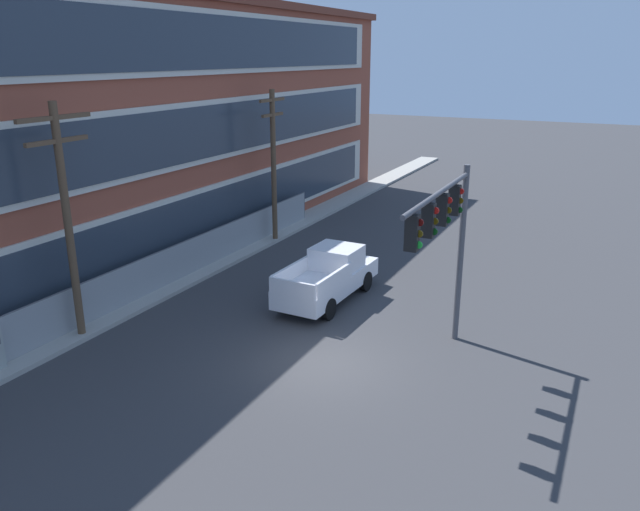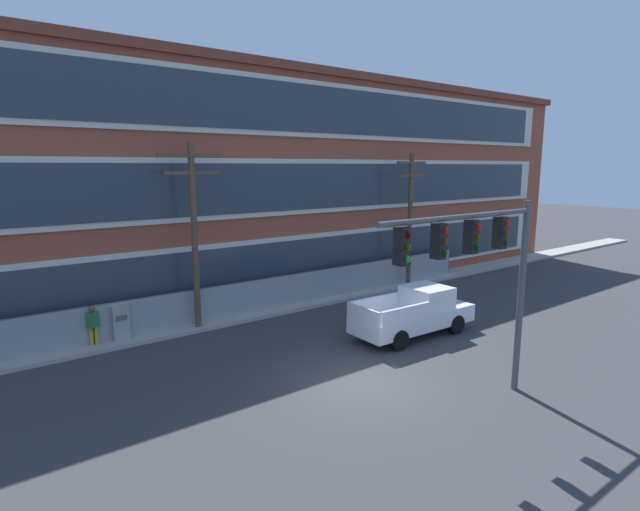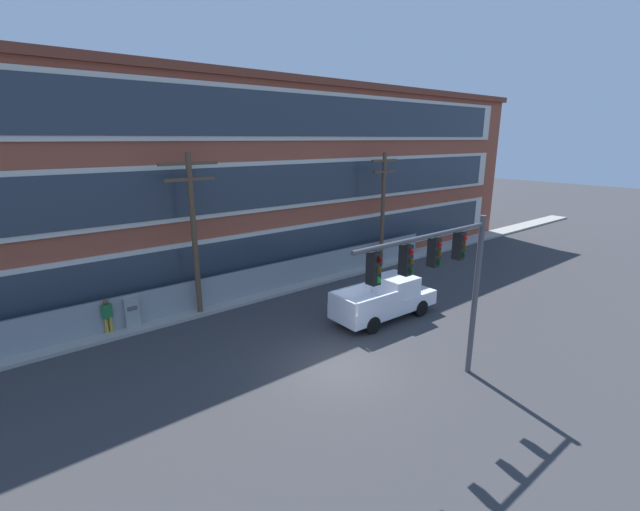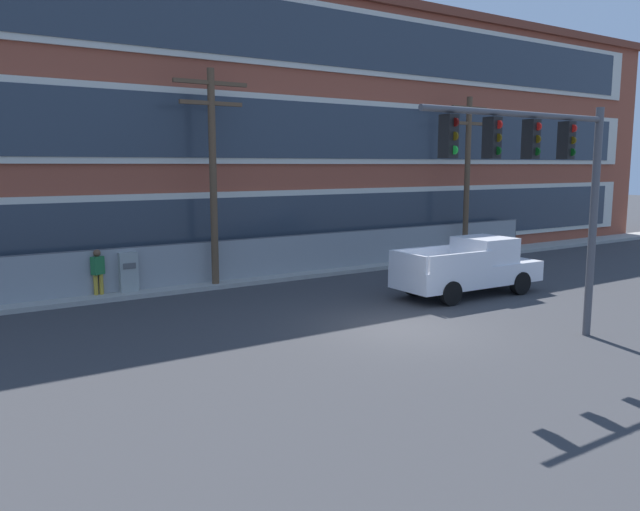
# 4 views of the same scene
# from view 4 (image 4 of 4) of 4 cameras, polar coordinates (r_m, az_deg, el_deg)

# --- Properties ---
(ground_plane) EXTENTS (160.00, 160.00, 0.00)m
(ground_plane) POSITION_cam_4_polar(r_m,az_deg,el_deg) (17.44, 7.49, -6.62)
(ground_plane) COLOR #38383A
(sidewalk_building_side) EXTENTS (80.00, 1.61, 0.16)m
(sidewalk_building_side) POSITION_cam_4_polar(r_m,az_deg,el_deg) (24.37, -5.85, -2.12)
(sidewalk_building_side) COLOR #9E9B93
(sidewalk_building_side) RESTS_ON ground
(brick_mill_building) EXTENTS (47.53, 10.78, 11.75)m
(brick_mill_building) POSITION_cam_4_polar(r_m,az_deg,el_deg) (30.79, -5.60, 10.90)
(brick_mill_building) COLOR brown
(brick_mill_building) RESTS_ON ground
(chain_link_fence) EXTENTS (28.21, 0.06, 1.68)m
(chain_link_fence) POSITION_cam_4_polar(r_m,az_deg,el_deg) (24.80, -3.56, -0.10)
(chain_link_fence) COLOR gray
(chain_link_fence) RESTS_ON ground
(traffic_signal_mast) EXTENTS (6.16, 0.43, 5.90)m
(traffic_signal_mast) POSITION_cam_4_polar(r_m,az_deg,el_deg) (15.75, 19.77, 7.67)
(traffic_signal_mast) COLOR #4C4C51
(traffic_signal_mast) RESTS_ON ground
(pickup_truck_white) EXTENTS (5.56, 2.16, 1.97)m
(pickup_truck_white) POSITION_cam_4_polar(r_m,az_deg,el_deg) (22.13, 13.60, -1.12)
(pickup_truck_white) COLOR silver
(pickup_truck_white) RESTS_ON ground
(utility_pole_near_corner) EXTENTS (2.77, 0.26, 7.81)m
(utility_pole_near_corner) POSITION_cam_4_polar(r_m,az_deg,el_deg) (22.77, -9.77, 8.00)
(utility_pole_near_corner) COLOR brown
(utility_pole_near_corner) RESTS_ON ground
(utility_pole_midblock) EXTENTS (2.18, 0.26, 7.57)m
(utility_pole_midblock) POSITION_cam_4_polar(r_m,az_deg,el_deg) (30.18, 13.32, 7.52)
(utility_pole_midblock) COLOR brown
(utility_pole_midblock) RESTS_ON ground
(electrical_cabinet) EXTENTS (0.62, 0.46, 1.52)m
(electrical_cabinet) POSITION_cam_4_polar(r_m,az_deg,el_deg) (22.39, -17.16, -1.61)
(electrical_cabinet) COLOR #939993
(electrical_cabinet) RESTS_ON ground
(pedestrian_near_cabinet) EXTENTS (0.47, 0.40, 1.69)m
(pedestrian_near_cabinet) POSITION_cam_4_polar(r_m,az_deg,el_deg) (22.04, -19.65, -1.31)
(pedestrian_near_cabinet) COLOR #B7932D
(pedestrian_near_cabinet) RESTS_ON ground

